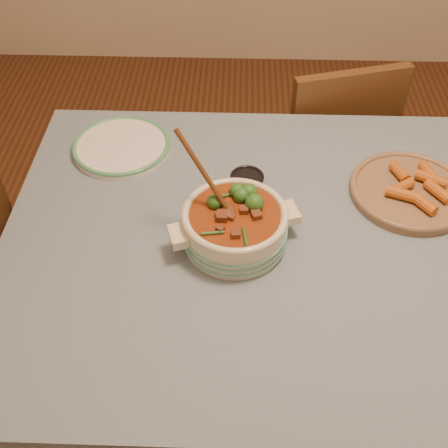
{
  "coord_description": "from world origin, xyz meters",
  "views": [
    {
      "loc": [
        -0.25,
        -0.97,
        1.78
      ],
      "look_at": [
        -0.28,
        -0.04,
        0.84
      ],
      "focal_mm": 45.0,
      "sensor_mm": 36.0,
      "label": 1
    }
  ],
  "objects_px": {
    "white_plate": "(121,146)",
    "stew_casserole": "(235,224)",
    "condiment_bowl": "(247,181)",
    "dining_table": "(330,262)",
    "chair_far": "(328,146)",
    "fried_plate": "(410,190)"
  },
  "relations": [
    {
      "from": "dining_table",
      "to": "white_plate",
      "type": "xyz_separation_m",
      "value": [
        -0.59,
        0.34,
        0.1
      ]
    },
    {
      "from": "stew_casserole",
      "to": "fried_plate",
      "type": "height_order",
      "value": "stew_casserole"
    },
    {
      "from": "dining_table",
      "to": "condiment_bowl",
      "type": "bearing_deg",
      "value": 141.26
    },
    {
      "from": "stew_casserole",
      "to": "chair_far",
      "type": "bearing_deg",
      "value": 65.64
    },
    {
      "from": "condiment_bowl",
      "to": "white_plate",
      "type": "bearing_deg",
      "value": 156.39
    },
    {
      "from": "fried_plate",
      "to": "chair_far",
      "type": "relative_size",
      "value": 0.4
    },
    {
      "from": "white_plate",
      "to": "chair_far",
      "type": "height_order",
      "value": "chair_far"
    },
    {
      "from": "condiment_bowl",
      "to": "dining_table",
      "type": "bearing_deg",
      "value": -38.74
    },
    {
      "from": "fried_plate",
      "to": "white_plate",
      "type": "bearing_deg",
      "value": 167.9
    },
    {
      "from": "stew_casserole",
      "to": "fried_plate",
      "type": "distance_m",
      "value": 0.5
    },
    {
      "from": "stew_casserole",
      "to": "white_plate",
      "type": "xyz_separation_m",
      "value": [
        -0.34,
        0.36,
        -0.05
      ]
    },
    {
      "from": "dining_table",
      "to": "chair_far",
      "type": "xyz_separation_m",
      "value": [
        0.09,
        0.74,
        -0.18
      ]
    },
    {
      "from": "stew_casserole",
      "to": "condiment_bowl",
      "type": "distance_m",
      "value": 0.2
    },
    {
      "from": "dining_table",
      "to": "fried_plate",
      "type": "distance_m",
      "value": 0.29
    },
    {
      "from": "white_plate",
      "to": "stew_casserole",
      "type": "bearing_deg",
      "value": -46.65
    },
    {
      "from": "dining_table",
      "to": "stew_casserole",
      "type": "relative_size",
      "value": 5.18
    },
    {
      "from": "condiment_bowl",
      "to": "fried_plate",
      "type": "xyz_separation_m",
      "value": [
        0.44,
        -0.01,
        -0.01
      ]
    },
    {
      "from": "stew_casserole",
      "to": "white_plate",
      "type": "height_order",
      "value": "stew_casserole"
    },
    {
      "from": "dining_table",
      "to": "white_plate",
      "type": "bearing_deg",
      "value": 150.13
    },
    {
      "from": "fried_plate",
      "to": "stew_casserole",
      "type": "bearing_deg",
      "value": -158.18
    },
    {
      "from": "white_plate",
      "to": "condiment_bowl",
      "type": "distance_m",
      "value": 0.4
    },
    {
      "from": "stew_casserole",
      "to": "fried_plate",
      "type": "relative_size",
      "value": 0.96
    }
  ]
}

